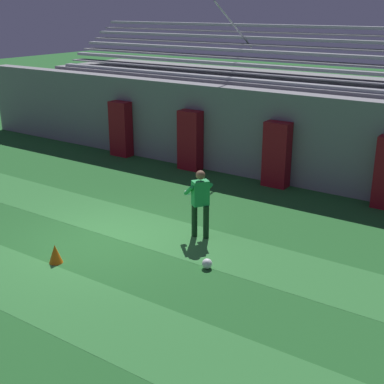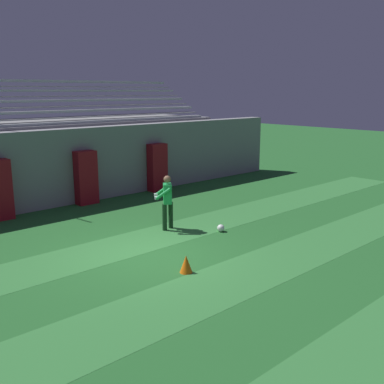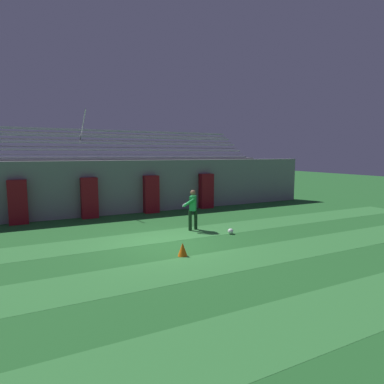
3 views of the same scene
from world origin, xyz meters
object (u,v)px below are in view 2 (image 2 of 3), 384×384
(padding_pillar_far_right, at_px, (157,167))
(soccer_ball, at_px, (221,228))
(padding_pillar_gate_right, at_px, (86,178))
(goalkeeper, at_px, (167,199))
(traffic_cone, at_px, (186,264))

(padding_pillar_far_right, bearing_deg, soccer_ball, -110.18)
(padding_pillar_gate_right, bearing_deg, padding_pillar_far_right, 0.00)
(padding_pillar_far_right, xyz_separation_m, goalkeeper, (-3.15, -4.49, -0.04))
(traffic_cone, bearing_deg, padding_pillar_far_right, 56.14)
(padding_pillar_gate_right, distance_m, goalkeeper, 4.50)
(padding_pillar_gate_right, height_order, goalkeeper, padding_pillar_gate_right)
(padding_pillar_gate_right, height_order, soccer_ball, padding_pillar_gate_right)
(padding_pillar_gate_right, relative_size, padding_pillar_far_right, 1.00)
(goalkeeper, xyz_separation_m, traffic_cone, (-1.81, -2.91, -0.74))
(padding_pillar_far_right, relative_size, traffic_cone, 4.74)
(goalkeeper, relative_size, traffic_cone, 3.98)
(padding_pillar_far_right, bearing_deg, goalkeeper, -125.07)
(goalkeeper, xyz_separation_m, soccer_ball, (1.03, -1.28, -0.84))
(padding_pillar_gate_right, bearing_deg, traffic_cone, -102.26)
(soccer_ball, bearing_deg, padding_pillar_gate_right, 102.08)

